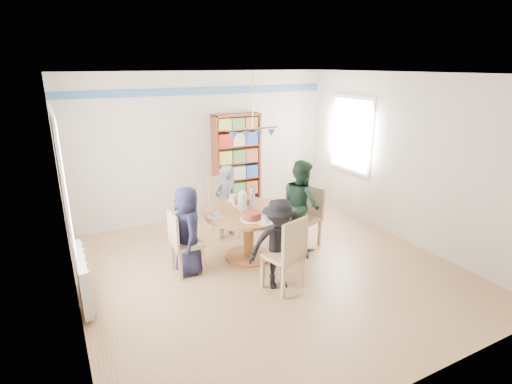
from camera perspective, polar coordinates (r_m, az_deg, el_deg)
ground at (r=5.85m, az=1.85°, el=-10.92°), size 5.00×5.00×0.00m
room_shell at (r=5.91m, az=-4.37°, el=6.41°), size 5.00×5.00×5.00m
radiator at (r=5.36m, az=-23.49°, el=-11.15°), size 0.12×1.00×0.60m
dining_table at (r=5.94m, az=-1.09°, el=-4.48°), size 1.30×1.30×0.75m
chair_left at (r=5.61m, az=-10.60°, el=-6.80°), size 0.41×0.41×0.91m
chair_right at (r=6.46m, az=7.47°, el=-3.04°), size 0.53×0.53×0.96m
chair_far at (r=6.82m, az=-4.68°, el=-1.56°), size 0.47×0.47×1.01m
chair_near at (r=5.11m, az=4.52°, el=-8.47°), size 0.55×0.55×1.01m
person_left at (r=5.59m, az=-9.73°, el=-5.46°), size 0.45×0.65×1.25m
person_right at (r=6.31m, az=6.46°, el=-1.74°), size 0.57×0.71×1.42m
person_far at (r=6.70m, az=-4.37°, el=-1.32°), size 0.51×0.39×1.24m
person_near at (r=5.17m, az=3.31°, el=-7.48°), size 0.88×0.66×1.22m
bookshelf at (r=7.71m, az=-2.74°, el=3.84°), size 0.92×0.28×1.93m
tableware at (r=5.86m, az=-1.46°, el=-2.04°), size 1.26×1.26×0.33m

